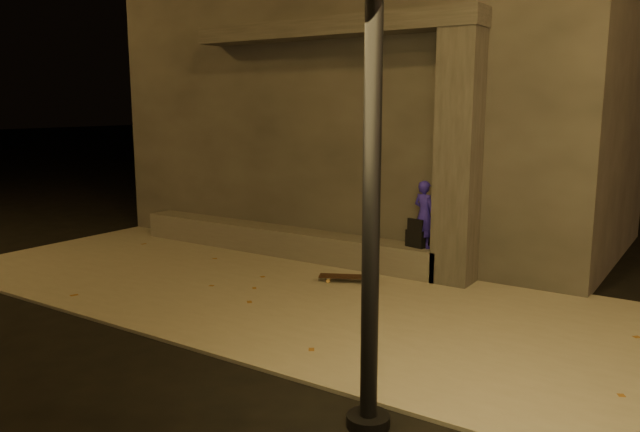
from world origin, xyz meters
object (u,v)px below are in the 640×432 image
Objects in this scene: skateboarder at (424,214)px; backpack at (417,237)px; column at (458,159)px; skateboard at (348,277)px.

backpack is (-0.10, -0.00, -0.36)m from skateboarder.
backpack is (-0.60, -0.00, -1.20)m from column.
skateboard is at bearing -114.15° from backpack.
column is 2.32m from skateboard.
backpack is at bearing 17.40° from skateboarder.
skateboard is at bearing -145.50° from column.
skateboarder is 1.47m from skateboard.
column is 1.34m from backpack.
skateboard is at bearing 65.78° from skateboarder.
skateboarder reaches higher than backpack.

